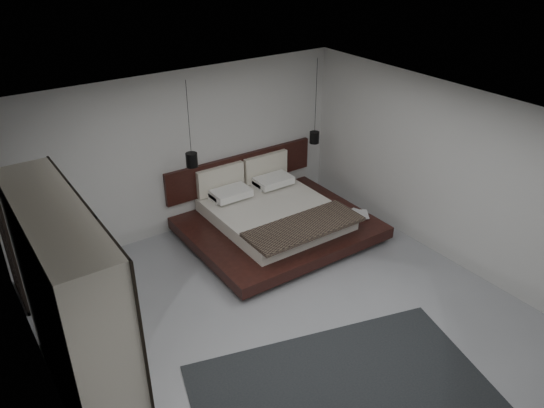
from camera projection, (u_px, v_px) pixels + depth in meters
floor at (286, 315)px, 7.40m from camera, size 6.00×6.00×0.00m
ceiling at (289, 124)px, 6.07m from camera, size 6.00×6.00×0.00m
wall_back at (183, 153)px, 8.92m from camera, size 6.00×0.00×6.00m
wall_front at (491, 376)px, 4.56m from camera, size 6.00×0.00×6.00m
wall_left at (42, 317)px, 5.24m from camera, size 0.00×6.00×6.00m
wall_right at (443, 173)px, 8.23m from camera, size 0.00×6.00×6.00m
lattice_screen at (2, 222)px, 7.09m from camera, size 0.05×0.90×2.60m
bed at (274, 218)px, 9.19m from camera, size 3.02×2.49×1.12m
book_lower at (354, 215)px, 9.31m from camera, size 0.28×0.32×0.03m
book_upper at (355, 215)px, 9.27m from camera, size 0.38×0.40×0.02m
pendant_left at (192, 160)px, 8.35m from camera, size 0.19×0.19×1.39m
pendant_right at (314, 137)px, 9.66m from camera, size 0.18×0.18×1.54m
wardrobe at (73, 313)px, 5.51m from camera, size 0.60×2.55×2.50m
rug at (351, 406)px, 6.00m from camera, size 3.96×3.27×0.01m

